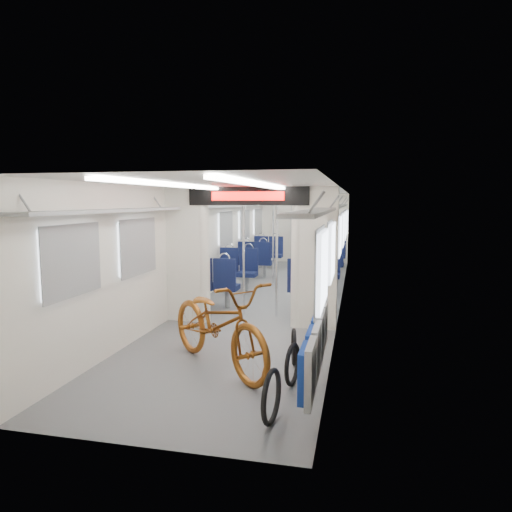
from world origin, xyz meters
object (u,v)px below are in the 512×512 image
(seat_bay_near_right, at_px, (316,275))
(stanchion_far_right, at_px, (299,239))
(stanchion_far_left, at_px, (273,238))
(seat_bay_far_right, at_px, (328,254))
(bike_hoop_b, at_px, (292,366))
(bicycle, at_px, (218,323))
(stanchion_near_left, at_px, (244,252))
(seat_bay_near_left, at_px, (227,273))
(stanchion_near_right, at_px, (277,253))
(seat_bay_far_left, at_px, (262,254))
(bike_hoop_c, at_px, (294,349))
(flip_bench, at_px, (316,344))
(bike_hoop_a, at_px, (271,399))

(seat_bay_near_right, xyz_separation_m, stanchion_far_right, (-0.55, 1.50, 0.61))
(stanchion_far_left, bearing_deg, seat_bay_far_right, 56.10)
(bike_hoop_b, bearing_deg, bicycle, 160.86)
(stanchion_near_left, bearing_deg, seat_bay_near_left, 117.87)
(seat_bay_near_left, distance_m, stanchion_near_right, 1.92)
(seat_bay_far_left, xyz_separation_m, stanchion_near_left, (0.69, -4.93, 0.61))
(seat_bay_near_left, bearing_deg, stanchion_near_left, -62.13)
(bicycle, xyz_separation_m, seat_bay_far_left, (-1.03, 7.59, -0.03))
(seat_bay_far_right, distance_m, stanchion_far_left, 2.31)
(stanchion_near_left, bearing_deg, bicycle, -82.70)
(bicycle, xyz_separation_m, seat_bay_near_left, (-1.03, 3.97, -0.03))
(bike_hoop_c, distance_m, stanchion_far_right, 5.49)
(seat_bay_far_left, bearing_deg, bike_hoop_c, -75.12)
(bicycle, bearing_deg, bike_hoop_b, -66.94)
(flip_bench, height_order, bike_hoop_b, flip_bench)
(flip_bench, height_order, stanchion_far_left, stanchion_far_left)
(bike_hoop_b, bearing_deg, stanchion_near_right, 103.35)
(flip_bench, relative_size, stanchion_near_right, 0.92)
(stanchion_far_left, bearing_deg, stanchion_far_right, -22.81)
(bike_hoop_a, relative_size, seat_bay_far_right, 0.23)
(stanchion_near_left, bearing_deg, seat_bay_far_right, 77.20)
(stanchion_near_right, bearing_deg, flip_bench, -73.03)
(bicycle, height_order, seat_bay_near_left, bicycle)
(seat_bay_near_right, bearing_deg, stanchion_far_right, 110.15)
(seat_bay_near_right, distance_m, stanchion_far_left, 2.27)
(flip_bench, relative_size, bike_hoop_a, 3.98)
(bike_hoop_a, height_order, stanchion_far_left, stanchion_far_left)
(bike_hoop_b, bearing_deg, stanchion_near_left, 113.70)
(bike_hoop_c, xyz_separation_m, seat_bay_far_right, (-0.06, 7.52, 0.36))
(seat_bay_far_left, height_order, stanchion_near_right, stanchion_near_right)
(bike_hoop_a, height_order, seat_bay_far_right, seat_bay_far_right)
(seat_bay_far_left, bearing_deg, seat_bay_far_right, 7.41)
(bicycle, distance_m, seat_bay_far_right, 7.88)
(seat_bay_far_left, xyz_separation_m, stanchion_near_right, (1.29, -4.91, 0.61))
(seat_bay_near_right, bearing_deg, bicycle, -101.29)
(bike_hoop_b, xyz_separation_m, stanchion_far_right, (-0.69, 6.02, 0.93))
(seat_bay_near_right, xyz_separation_m, seat_bay_far_left, (-1.87, 3.40, -0.00))
(stanchion_near_left, bearing_deg, flip_bench, -63.82)
(bike_hoop_b, distance_m, stanchion_near_right, 3.24)
(flip_bench, relative_size, stanchion_far_left, 0.92)
(seat_bay_near_left, bearing_deg, flip_bench, -63.33)
(bicycle, distance_m, flip_bench, 1.39)
(seat_bay_far_right, relative_size, stanchion_far_left, 1.00)
(seat_bay_near_right, height_order, stanchion_far_left, stanchion_far_left)
(bike_hoop_c, relative_size, seat_bay_near_left, 0.23)
(bicycle, distance_m, stanchion_far_right, 5.72)
(bike_hoop_b, relative_size, stanchion_near_right, 0.21)
(seat_bay_near_left, bearing_deg, seat_bay_near_right, 6.68)
(seat_bay_near_left, bearing_deg, stanchion_far_right, 52.46)
(stanchion_near_left, bearing_deg, seat_bay_near_right, 52.46)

